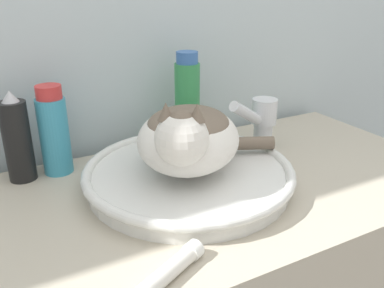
{
  "coord_description": "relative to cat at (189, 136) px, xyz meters",
  "views": [
    {
      "loc": [
        -0.38,
        -0.35,
        1.25
      ],
      "look_at": [
        -0.05,
        0.27,
        0.95
      ],
      "focal_mm": 38.0,
      "sensor_mm": 36.0,
      "label": 1
    }
  ],
  "objects": [
    {
      "name": "sink_basin",
      "position": [
        0.0,
        0.01,
        -0.09
      ],
      "size": [
        0.42,
        0.42,
        0.04
      ],
      "color": "silver",
      "rests_on": "vanity_counter"
    },
    {
      "name": "cream_tube",
      "position": [
        -0.15,
        -0.22,
        -0.1
      ],
      "size": [
        0.13,
        0.08,
        0.03
      ],
      "rotation": [
        0.0,
        0.0,
        0.45
      ],
      "color": "silver",
      "rests_on": "vanity_counter"
    },
    {
      "name": "mouthwash_bottle",
      "position": [
        -0.21,
        0.2,
        -0.02
      ],
      "size": [
        0.06,
        0.06,
        0.19
      ],
      "color": "teal",
      "rests_on": "vanity_counter"
    },
    {
      "name": "hairspray_can_black",
      "position": [
        -0.28,
        0.2,
        -0.02
      ],
      "size": [
        0.05,
        0.05,
        0.19
      ],
      "color": "black",
      "rests_on": "vanity_counter"
    },
    {
      "name": "cat",
      "position": [
        0.0,
        0.0,
        0.0
      ],
      "size": [
        0.35,
        0.31,
        0.16
      ],
      "rotation": [
        0.0,
        0.0,
        4.12
      ],
      "color": "silver",
      "rests_on": "sink_basin"
    },
    {
      "name": "shampoo_bottle_tall",
      "position": [
        0.1,
        0.2,
        0.0
      ],
      "size": [
        0.06,
        0.06,
        0.23
      ],
      "color": "#338C4C",
      "rests_on": "vanity_counter"
    },
    {
      "name": "faucet",
      "position": [
        0.23,
        0.08,
        -0.03
      ],
      "size": [
        0.15,
        0.08,
        0.15
      ],
      "rotation": [
        0.0,
        0.0,
        -2.84
      ],
      "color": "silver",
      "rests_on": "vanity_counter"
    }
  ]
}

